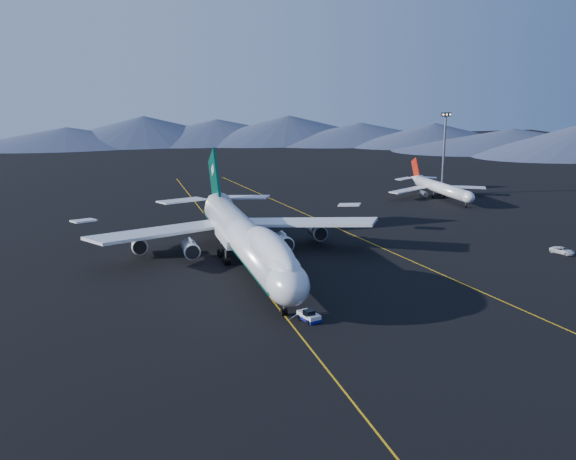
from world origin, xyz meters
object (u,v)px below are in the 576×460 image
object	(u,v)px
service_van	(563,251)
floodlight_mast	(444,153)
pushback_tug	(309,317)
boeing_747	(245,237)
second_jet	(440,188)

from	to	relation	value
service_van	floodlight_mast	xyz separation A→B (m)	(10.25, 67.03, 11.82)
pushback_tug	service_van	distance (m)	64.35
boeing_747	service_van	world-z (taller)	boeing_747
boeing_747	pushback_tug	xyz separation A→B (m)	(3.00, -29.53, -5.26)
boeing_747	pushback_tug	distance (m)	30.15
pushback_tug	second_jet	world-z (taller)	second_jet
pushback_tug	boeing_747	bearing A→B (deg)	80.49
second_jet	floodlight_mast	world-z (taller)	floodlight_mast
boeing_747	floodlight_mast	bearing A→B (deg)	37.60
pushback_tug	service_van	bearing A→B (deg)	2.65
second_jet	floodlight_mast	xyz separation A→B (m)	(4.04, 5.72, 9.39)
service_van	second_jet	bearing A→B (deg)	58.98
pushback_tug	floodlight_mast	bearing A→B (deg)	35.25
second_jet	service_van	distance (m)	61.67
pushback_tug	second_jet	bearing A→B (deg)	34.97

